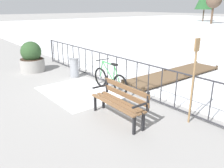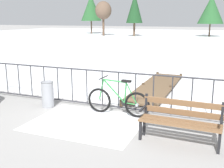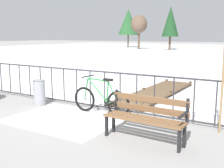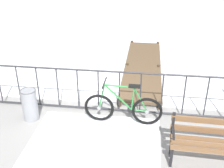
% 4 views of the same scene
% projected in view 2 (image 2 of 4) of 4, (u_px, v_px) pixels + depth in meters
% --- Properties ---
extents(ground_plane, '(160.00, 160.00, 0.00)m').
position_uv_depth(ground_plane, '(102.00, 108.00, 7.80)').
color(ground_plane, gray).
extents(frozen_pond, '(80.00, 56.00, 0.03)m').
position_uv_depth(frozen_pond, '(199.00, 39.00, 33.39)').
color(frozen_pond, white).
rests_on(frozen_pond, ground).
extents(snow_patch, '(2.62, 2.06, 0.01)m').
position_uv_depth(snow_patch, '(86.00, 122.00, 6.68)').
color(snow_patch, white).
rests_on(snow_patch, ground).
extents(railing_fence, '(9.06, 0.06, 1.07)m').
position_uv_depth(railing_fence, '(102.00, 88.00, 7.67)').
color(railing_fence, '#2D2D33').
rests_on(railing_fence, ground).
extents(bicycle_near_railing, '(1.71, 0.52, 0.97)m').
position_uv_depth(bicycle_near_railing, '(118.00, 101.00, 7.16)').
color(bicycle_near_railing, black).
rests_on(bicycle_near_railing, ground).
extents(park_bench, '(1.61, 0.52, 0.89)m').
position_uv_depth(park_bench, '(181.00, 118.00, 5.54)').
color(park_bench, brown).
rests_on(park_bench, ground).
extents(trash_bin, '(0.35, 0.35, 0.73)m').
position_uv_depth(trash_bin, '(48.00, 94.00, 7.80)').
color(trash_bin, gray).
rests_on(trash_bin, ground).
extents(wooden_dock, '(1.10, 4.60, 0.20)m').
position_uv_depth(wooden_dock, '(157.00, 87.00, 9.73)').
color(wooden_dock, brown).
rests_on(wooden_dock, ground).
extents(tree_far_west, '(2.31, 2.31, 4.85)m').
position_uv_depth(tree_far_west, '(103.00, 11.00, 39.50)').
color(tree_far_west, brown).
rests_on(tree_far_west, ground).
extents(tree_centre, '(2.29, 2.29, 5.89)m').
position_uv_depth(tree_centre, '(135.00, 8.00, 38.13)').
color(tree_centre, brown).
rests_on(tree_centre, ground).
extents(tree_east_mid, '(3.46, 3.46, 5.50)m').
position_uv_depth(tree_east_mid, '(211.00, 10.00, 37.43)').
color(tree_east_mid, brown).
rests_on(tree_east_mid, ground).
extents(tree_extra, '(3.31, 3.31, 6.25)m').
position_uv_depth(tree_extra, '(91.00, 8.00, 44.94)').
color(tree_extra, brown).
rests_on(tree_extra, ground).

